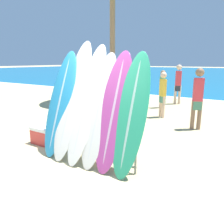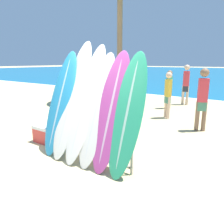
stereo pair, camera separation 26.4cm
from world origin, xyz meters
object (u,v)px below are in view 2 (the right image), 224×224
object	(u,v)px
surfboard_slot_2	(86,102)
surfboard_slot_5	(128,114)
person_far_right	(169,88)
surfboard_rack	(88,139)
person_near_water	(186,83)
person_mid_beach	(202,97)
person_far_left	(168,93)
surfboard_slot_0	(61,102)
surfboard_slot_3	(97,109)
surfboard_slot_1	(73,98)
cooler_box	(46,134)
surfboard_slot_4	(111,111)

from	to	relation	value
surfboard_slot_2	surfboard_slot_5	distance (m)	0.99
person_far_right	surfboard_slot_5	bearing A→B (deg)	30.34
surfboard_rack	person_far_right	size ratio (longest dim) A/B	1.28
person_near_water	person_mid_beach	size ratio (longest dim) A/B	1.02
surfboard_rack	person_mid_beach	world-z (taller)	person_mid_beach
person_mid_beach	person_far_left	size ratio (longest dim) A/B	1.11
surfboard_slot_0	person_mid_beach	distance (m)	3.81
surfboard_slot_3	surfboard_slot_1	bearing A→B (deg)	175.48
surfboard_slot_2	surfboard_slot_5	world-z (taller)	surfboard_slot_2
surfboard_slot_0	person_far_right	world-z (taller)	surfboard_slot_0
surfboard_slot_3	cooler_box	world-z (taller)	surfboard_slot_3
surfboard_slot_2	person_far_right	world-z (taller)	surfboard_slot_2
surfboard_slot_4	surfboard_slot_5	bearing A→B (deg)	-2.10
surfboard_slot_2	surfboard_slot_0	bearing A→B (deg)	-174.85
surfboard_rack	surfboard_slot_4	bearing A→B (deg)	8.54
surfboard_slot_5	person_near_water	xyz separation A→B (m)	(-1.06, 6.74, -0.08)
surfboard_slot_3	person_near_water	size ratio (longest dim) A/B	1.18
surfboard_slot_1	person_near_water	world-z (taller)	surfboard_slot_1
surfboard_slot_4	person_mid_beach	world-z (taller)	surfboard_slot_4
surfboard_slot_4	person_far_left	distance (m)	4.02
cooler_box	surfboard_slot_4	bearing A→B (deg)	-3.05
surfboard_slot_0	surfboard_rack	bearing A→B (deg)	-5.04
person_mid_beach	cooler_box	distance (m)	4.22
person_mid_beach	surfboard_slot_2	bearing A→B (deg)	39.96
surfboard_rack	person_far_left	distance (m)	4.08
surfboard_slot_4	surfboard_slot_1	bearing A→B (deg)	176.59
person_far_right	cooler_box	size ratio (longest dim) A/B	2.77
surfboard_slot_0	surfboard_slot_5	xyz separation A→B (m)	(1.65, -0.01, -0.02)
person_mid_beach	cooler_box	bearing A→B (deg)	22.33
surfboard_rack	surfboard_slot_3	bearing A→B (deg)	24.88
person_near_water	person_far_left	xyz separation A→B (m)	(0.23, -2.75, -0.11)
surfboard_slot_2	surfboard_slot_1	bearing A→B (deg)	179.53
person_mid_beach	person_far_left	distance (m)	1.53
surfboard_slot_0	surfboard_slot_5	distance (m)	1.65
surfboard_slot_5	surfboard_slot_0	bearing A→B (deg)	179.64
person_near_water	cooler_box	distance (m)	6.79
surfboard_slot_3	cooler_box	xyz separation A→B (m)	(-1.68, 0.10, -0.84)
surfboard_slot_2	person_near_water	bearing A→B (deg)	90.63
person_near_water	person_mid_beach	distance (m)	3.88
cooler_box	person_near_water	bearing A→B (deg)	78.97
surfboard_rack	surfboard_slot_2	xyz separation A→B (m)	(-0.15, 0.13, 0.69)
surfboard_slot_2	person_near_water	size ratio (longest dim) A/B	1.28
surfboard_rack	surfboard_slot_0	xyz separation A→B (m)	(-0.81, 0.07, 0.63)
surfboard_rack	surfboard_slot_5	world-z (taller)	surfboard_slot_5
surfboard_slot_2	surfboard_slot_4	world-z (taller)	surfboard_slot_2
surfboard_slot_2	person_mid_beach	xyz separation A→B (m)	(1.45, 3.11, -0.18)
surfboard_slot_1	cooler_box	size ratio (longest dim) A/B	4.17
surfboard_slot_2	cooler_box	distance (m)	1.65
surfboard_slot_2	cooler_box	xyz separation A→B (m)	(-1.37, 0.05, -0.92)
surfboard_slot_4	surfboard_slot_3	bearing A→B (deg)	178.96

